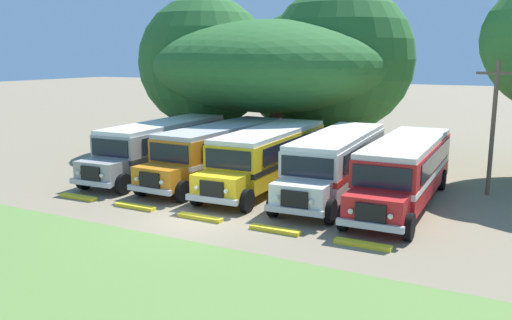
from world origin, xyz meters
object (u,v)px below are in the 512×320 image
Objects in this scene: parked_bus_slot_0 at (162,145)px; parked_bus_slot_2 at (269,154)px; parked_bus_slot_1 at (220,149)px; utility_pole at (493,124)px; broad_shade_tree at (283,65)px; parked_bus_slot_4 at (405,168)px; parked_bus_slot_3 at (337,160)px.

parked_bus_slot_0 is 1.00× the size of parked_bus_slot_2.
utility_pole is (12.99, 2.95, 1.80)m from parked_bus_slot_1.
parked_bus_slot_2 is 0.59× the size of broad_shade_tree.
parked_bus_slot_0 is at bearing -91.99° from parked_bus_slot_4.
parked_bus_slot_0 is at bearing -169.11° from utility_pole.
parked_bus_slot_2 is 1.00× the size of parked_bus_slot_4.
parked_bus_slot_3 is at bearing -53.53° from broad_shade_tree.
parked_bus_slot_0 is at bearing -91.05° from parked_bus_slot_2.
parked_bus_slot_2 is at bearing 88.92° from parked_bus_slot_0.
broad_shade_tree is 16.32m from utility_pole.
utility_pole reaches higher than parked_bus_slot_4.
utility_pole reaches higher than parked_bus_slot_2.
broad_shade_tree is (2.38, 10.77, 4.23)m from parked_bus_slot_0.
parked_bus_slot_2 is (2.94, -0.09, 0.00)m from parked_bus_slot_1.
parked_bus_slot_4 is at bearing 85.02° from parked_bus_slot_2.
parked_bus_slot_3 is 1.74× the size of utility_pole.
parked_bus_slot_4 is (9.79, -0.39, 0.00)m from parked_bus_slot_1.
parked_bus_slot_1 is (3.64, 0.25, 0.00)m from parked_bus_slot_0.
parked_bus_slot_4 is 0.59× the size of broad_shade_tree.
broad_shade_tree reaches higher than parked_bus_slot_1.
parked_bus_slot_1 is at bearing -94.15° from parked_bus_slot_2.
parked_bus_slot_1 is 2.94m from parked_bus_slot_2.
broad_shade_tree is at bearing 152.03° from utility_pole.
parked_bus_slot_0 is 1.00× the size of parked_bus_slot_4.
parked_bus_slot_0 is 11.81m from broad_shade_tree.
broad_shade_tree reaches higher than parked_bus_slot_0.
parked_bus_slot_0 and parked_bus_slot_2 have the same top height.
utility_pole is at bearing 104.02° from parked_bus_slot_1.
broad_shade_tree is at bearing -160.86° from parked_bus_slot_2.
utility_pole is (10.05, 3.04, 1.80)m from parked_bus_slot_2.
utility_pole is at bearing 98.40° from parked_bus_slot_0.
parked_bus_slot_3 is at bearing 91.38° from parked_bus_slot_1.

